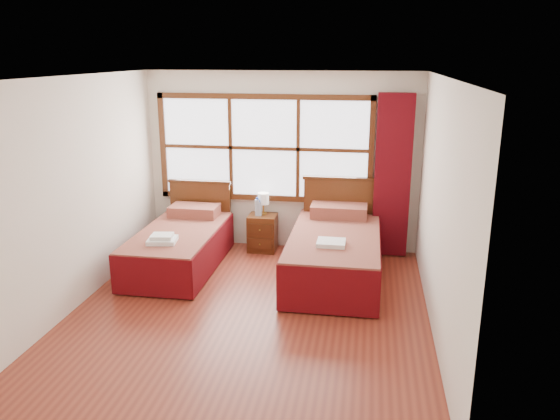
# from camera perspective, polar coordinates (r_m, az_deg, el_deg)

# --- Properties ---
(floor) EXTENTS (4.50, 4.50, 0.00)m
(floor) POSITION_cam_1_polar(r_m,az_deg,el_deg) (6.33, -3.15, -10.50)
(floor) COLOR maroon
(floor) RESTS_ON ground
(ceiling) EXTENTS (4.50, 4.50, 0.00)m
(ceiling) POSITION_cam_1_polar(r_m,az_deg,el_deg) (5.67, -3.56, 13.72)
(ceiling) COLOR white
(ceiling) RESTS_ON wall_back
(wall_back) EXTENTS (4.00, 0.00, 4.00)m
(wall_back) POSITION_cam_1_polar(r_m,az_deg,el_deg) (8.02, 0.16, 5.07)
(wall_back) COLOR silver
(wall_back) RESTS_ON floor
(wall_left) EXTENTS (0.00, 4.50, 4.50)m
(wall_left) POSITION_cam_1_polar(r_m,az_deg,el_deg) (6.59, -20.57, 1.61)
(wall_left) COLOR silver
(wall_left) RESTS_ON floor
(wall_right) EXTENTS (0.00, 4.50, 4.50)m
(wall_right) POSITION_cam_1_polar(r_m,az_deg,el_deg) (5.78, 16.39, 0.06)
(wall_right) COLOR silver
(wall_right) RESTS_ON floor
(window) EXTENTS (3.16, 0.06, 1.56)m
(window) POSITION_cam_1_polar(r_m,az_deg,el_deg) (7.99, -1.66, 6.47)
(window) COLOR white
(window) RESTS_ON wall_back
(curtain) EXTENTS (0.50, 0.16, 2.30)m
(curtain) POSITION_cam_1_polar(r_m,az_deg,el_deg) (7.82, 11.67, 3.47)
(curtain) COLOR #5B0910
(curtain) RESTS_ON wall_back
(bed_left) EXTENTS (1.03, 2.05, 1.00)m
(bed_left) POSITION_cam_1_polar(r_m,az_deg,el_deg) (7.60, -10.35, -3.62)
(bed_left) COLOR #42210D
(bed_left) RESTS_ON floor
(bed_right) EXTENTS (1.15, 2.24, 1.12)m
(bed_right) POSITION_cam_1_polar(r_m,az_deg,el_deg) (7.18, 5.75, -4.30)
(bed_right) COLOR #42210D
(bed_right) RESTS_ON floor
(nightstand) EXTENTS (0.41, 0.41, 0.54)m
(nightstand) POSITION_cam_1_polar(r_m,az_deg,el_deg) (8.08, -1.83, -2.40)
(nightstand) COLOR #4F2811
(nightstand) RESTS_ON floor
(towels_left) EXTENTS (0.39, 0.36, 0.10)m
(towels_left) POSITION_cam_1_polar(r_m,az_deg,el_deg) (7.04, -12.20, -2.98)
(towels_left) COLOR white
(towels_left) RESTS_ON bed_left
(towels_right) EXTENTS (0.34, 0.30, 0.05)m
(towels_right) POSITION_cam_1_polar(r_m,az_deg,el_deg) (6.62, 5.37, -3.44)
(towels_right) COLOR white
(towels_right) RESTS_ON bed_right
(lamp) EXTENTS (0.16, 0.16, 0.32)m
(lamp) POSITION_cam_1_polar(r_m,az_deg,el_deg) (8.00, -1.75, 1.14)
(lamp) COLOR gold
(lamp) RESTS_ON nightstand
(bottle_near) EXTENTS (0.07, 0.07, 0.28)m
(bottle_near) POSITION_cam_1_polar(r_m,az_deg,el_deg) (7.95, -2.37, 0.28)
(bottle_near) COLOR #A1B8CF
(bottle_near) RESTS_ON nightstand
(bottle_far) EXTENTS (0.06, 0.06, 0.24)m
(bottle_far) POSITION_cam_1_polar(r_m,az_deg,el_deg) (7.95, -2.16, 0.15)
(bottle_far) COLOR #A1B8CF
(bottle_far) RESTS_ON nightstand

